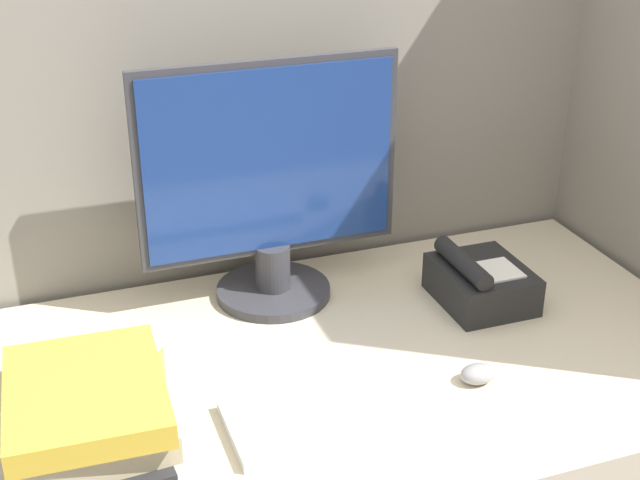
{
  "coord_description": "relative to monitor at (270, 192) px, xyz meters",
  "views": [
    {
      "loc": [
        -0.49,
        -0.86,
        1.64
      ],
      "look_at": [
        -0.02,
        0.44,
        0.98
      ],
      "focal_mm": 50.0,
      "sensor_mm": 36.0,
      "label": 1
    }
  ],
  "objects": [
    {
      "name": "coffee_cup",
      "position": [
        -0.3,
        -0.23,
        -0.18
      ],
      "size": [
        0.08,
        0.08,
        0.09
      ],
      "color": "#8CB247",
      "rests_on": "desk"
    },
    {
      "name": "book_stack",
      "position": [
        -0.42,
        -0.44,
        -0.14
      ],
      "size": [
        0.24,
        0.32,
        0.17
      ],
      "color": "#264C8C",
      "rests_on": "desk"
    },
    {
      "name": "monitor",
      "position": [
        0.0,
        0.0,
        0.0
      ],
      "size": [
        0.52,
        0.23,
        0.49
      ],
      "color": "#333338",
      "rests_on": "desk"
    },
    {
      "name": "keyboard",
      "position": [
        -0.01,
        -0.43,
        -0.22
      ],
      "size": [
        0.38,
        0.17,
        0.02
      ],
      "color": "silver",
      "rests_on": "desk"
    },
    {
      "name": "cubicle_panel_rear",
      "position": [
        0.04,
        0.17,
        -0.08
      ],
      "size": [
        1.82,
        0.04,
        1.79
      ],
      "color": "gray",
      "rests_on": "ground_plane"
    },
    {
      "name": "mouse",
      "position": [
        0.24,
        -0.41,
        -0.21
      ],
      "size": [
        0.06,
        0.05,
        0.03
      ],
      "color": "gray",
      "rests_on": "desk"
    },
    {
      "name": "desk_telephone",
      "position": [
        0.38,
        -0.17,
        -0.18
      ],
      "size": [
        0.17,
        0.2,
        0.11
      ],
      "color": "black",
      "rests_on": "desk"
    }
  ]
}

